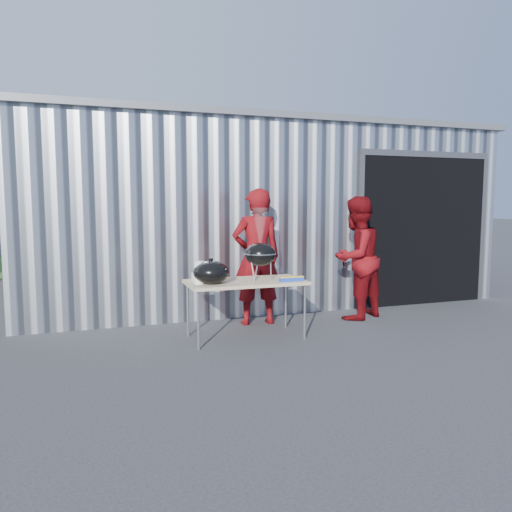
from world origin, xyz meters
name	(u,v)px	position (x,y,z in m)	size (l,w,h in m)	color
ground	(281,349)	(0.00, 0.00, 0.00)	(80.00, 80.00, 0.00)	#2D2D30
building	(240,212)	(0.92, 4.59, 1.54)	(8.20, 6.20, 3.10)	silver
folding_table	(246,284)	(-0.26, 0.60, 0.71)	(1.50, 0.75, 0.75)	tan
kettle_grill	(260,247)	(-0.05, 0.61, 1.18)	(0.41, 0.41, 0.93)	black
grill_lid	(211,272)	(-0.73, 0.50, 0.89)	(0.44, 0.44, 0.32)	black
paper_towels	(199,272)	(-0.87, 0.55, 0.89)	(0.12, 0.12, 0.28)	white
white_tub	(200,277)	(-0.81, 0.76, 0.80)	(0.20, 0.15, 0.10)	white
foil_box	(292,279)	(0.28, 0.35, 0.78)	(0.32, 0.06, 0.06)	#1B3AB3
person_cook	(256,257)	(0.13, 1.28, 0.97)	(0.71, 0.46, 1.94)	#61090D
person_bystander	(356,258)	(1.65, 1.12, 0.92)	(0.89, 0.69, 1.83)	#61090D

